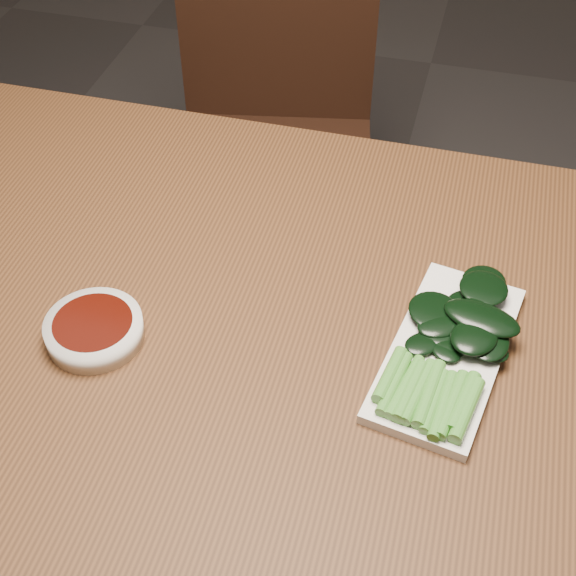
{
  "coord_description": "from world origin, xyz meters",
  "views": [
    {
      "loc": [
        0.17,
        -0.64,
        1.47
      ],
      "look_at": [
        -0.01,
        0.04,
        0.76
      ],
      "focal_mm": 50.0,
      "sensor_mm": 36.0,
      "label": 1
    }
  ],
  "objects_px": {
    "sauce_bowl": "(94,329)",
    "gai_lan": "(455,342)",
    "serving_plate": "(447,353)",
    "table": "(289,355)",
    "chair_far": "(274,128)"
  },
  "relations": [
    {
      "from": "sauce_bowl",
      "to": "serving_plate",
      "type": "relative_size",
      "value": 0.41
    },
    {
      "from": "gai_lan",
      "to": "table",
      "type": "bearing_deg",
      "value": 177.62
    },
    {
      "from": "chair_far",
      "to": "gai_lan",
      "type": "xyz_separation_m",
      "value": [
        0.44,
        -0.77,
        0.29
      ]
    },
    {
      "from": "gai_lan",
      "to": "sauce_bowl",
      "type": "bearing_deg",
      "value": -168.81
    },
    {
      "from": "table",
      "to": "chair_far",
      "type": "relative_size",
      "value": 1.57
    },
    {
      "from": "serving_plate",
      "to": "gai_lan",
      "type": "distance_m",
      "value": 0.02
    },
    {
      "from": "serving_plate",
      "to": "gai_lan",
      "type": "relative_size",
      "value": 1.0
    },
    {
      "from": "sauce_bowl",
      "to": "serving_plate",
      "type": "distance_m",
      "value": 0.42
    },
    {
      "from": "sauce_bowl",
      "to": "gai_lan",
      "type": "height_order",
      "value": "gai_lan"
    },
    {
      "from": "chair_far",
      "to": "sauce_bowl",
      "type": "distance_m",
      "value": 0.9
    },
    {
      "from": "sauce_bowl",
      "to": "gai_lan",
      "type": "bearing_deg",
      "value": 11.19
    },
    {
      "from": "table",
      "to": "sauce_bowl",
      "type": "relative_size",
      "value": 12.06
    },
    {
      "from": "table",
      "to": "chair_far",
      "type": "bearing_deg",
      "value": 107.08
    },
    {
      "from": "chair_far",
      "to": "serving_plate",
      "type": "bearing_deg",
      "value": -72.4
    },
    {
      "from": "chair_far",
      "to": "serving_plate",
      "type": "relative_size",
      "value": 3.16
    }
  ]
}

